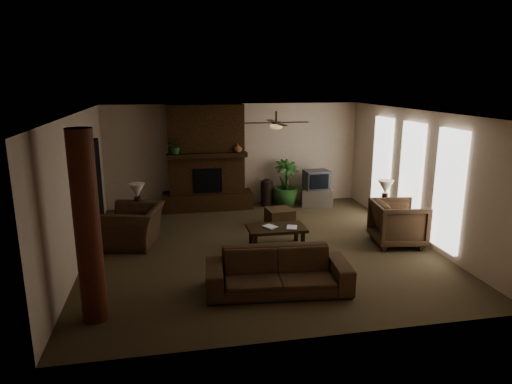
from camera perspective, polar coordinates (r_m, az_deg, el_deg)
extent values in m
plane|color=#4D3D26|center=(9.56, 0.46, -6.98)|extent=(7.00, 7.00, 0.00)
plane|color=silver|center=(8.95, 0.50, 10.00)|extent=(7.00, 7.00, 0.00)
plane|color=#C5AB8F|center=(12.55, -2.72, 4.68)|extent=(7.00, 0.00, 7.00)
plane|color=#C5AB8F|center=(5.90, 7.31, -6.14)|extent=(7.00, 0.00, 7.00)
plane|color=#C5AB8F|center=(9.14, -21.55, 0.22)|extent=(0.00, 7.00, 7.00)
plane|color=#C5AB8F|center=(10.42, 19.70, 1.97)|extent=(0.00, 7.00, 7.00)
cube|color=#432711|center=(12.21, -6.28, 4.36)|extent=(2.00, 0.50, 2.80)
cube|color=#432711|center=(12.36, -6.09, -1.09)|extent=(2.40, 0.70, 0.45)
cube|color=black|center=(12.07, -6.10, 1.44)|extent=(0.75, 0.04, 0.65)
cube|color=black|center=(11.92, -6.17, 4.62)|extent=(2.10, 0.28, 0.12)
cube|color=white|center=(11.78, 15.56, 3.34)|extent=(0.08, 0.85, 2.35)
cube|color=white|center=(10.58, 18.90, 1.92)|extent=(0.08, 0.85, 2.35)
cube|color=white|center=(9.42, 23.08, 0.14)|extent=(0.08, 0.85, 2.35)
cylinder|color=#582716|center=(6.77, -20.47, -4.30)|extent=(0.36, 0.36, 2.80)
cube|color=black|center=(10.94, -19.46, 0.65)|extent=(0.10, 1.00, 2.10)
cylinder|color=black|center=(9.34, 2.56, 9.41)|extent=(0.04, 0.04, 0.24)
cylinder|color=black|center=(9.35, 2.55, 8.68)|extent=(0.20, 0.20, 0.06)
ellipsoid|color=#F2BF72|center=(9.36, 2.55, 8.32)|extent=(0.26, 0.26, 0.14)
cube|color=black|center=(9.45, 4.94, 8.76)|extent=(0.55, 0.12, 0.01)
cube|color=black|center=(9.27, 0.12, 8.71)|extent=(0.55, 0.12, 0.01)
cube|color=black|center=(9.74, 2.00, 8.96)|extent=(0.12, 0.55, 0.01)
cube|color=black|center=(8.96, 3.16, 8.51)|extent=(0.12, 0.55, 0.01)
imported|color=#46301E|center=(7.54, 2.79, -9.13)|extent=(2.42, 0.91, 0.93)
imported|color=#46301E|center=(9.92, -15.19, -3.37)|extent=(1.07, 1.40, 1.10)
imported|color=#46301E|center=(10.04, 17.51, -3.50)|extent=(1.08, 1.13, 1.04)
cube|color=black|center=(9.49, 2.60, -4.60)|extent=(1.20, 0.70, 0.06)
cube|color=black|center=(9.23, -0.09, -6.54)|extent=(0.07, 0.07, 0.37)
cube|color=black|center=(9.46, 5.90, -6.10)|extent=(0.07, 0.07, 0.37)
cube|color=black|center=(9.69, -0.65, -5.53)|extent=(0.07, 0.07, 0.37)
cube|color=black|center=(9.91, 5.07, -5.14)|extent=(0.07, 0.07, 0.37)
cube|color=#46301E|center=(10.96, 3.00, -3.13)|extent=(0.66, 0.66, 0.40)
cube|color=#B5B5B7|center=(12.68, 7.65, -0.63)|extent=(0.93, 0.66, 0.50)
cube|color=#3A3B3D|center=(12.50, 7.60, 1.56)|extent=(0.67, 0.53, 0.52)
cube|color=black|center=(12.25, 7.99, 1.29)|extent=(0.52, 0.05, 0.40)
cylinder|color=black|center=(12.57, 1.39, -0.17)|extent=(0.34, 0.34, 0.70)
sphere|color=black|center=(12.51, 1.40, 0.94)|extent=(0.34, 0.34, 0.34)
imported|color=#275020|center=(12.55, 3.77, -0.18)|extent=(1.04, 1.43, 0.72)
cube|color=black|center=(10.46, -14.23, -3.97)|extent=(0.57, 0.57, 0.55)
cylinder|color=black|center=(10.39, -14.65, -1.53)|extent=(0.17, 0.17, 0.35)
cone|color=beige|center=(10.31, -14.76, 0.21)|extent=(0.43, 0.43, 0.30)
cube|color=black|center=(10.91, 16.01, -3.35)|extent=(0.58, 0.58, 0.55)
cylinder|color=black|center=(10.79, 15.91, -1.05)|extent=(0.15, 0.15, 0.35)
cone|color=beige|center=(10.71, 16.03, 0.63)|extent=(0.40, 0.40, 0.30)
imported|color=#275020|center=(11.85, -10.08, 5.52)|extent=(0.45, 0.49, 0.33)
imported|color=brown|center=(11.97, -2.29, 5.55)|extent=(0.28, 0.29, 0.22)
imported|color=#999999|center=(9.34, 1.31, -3.77)|extent=(0.20, 0.13, 0.29)
imported|color=#999999|center=(9.40, 3.91, -3.67)|extent=(0.21, 0.09, 0.29)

